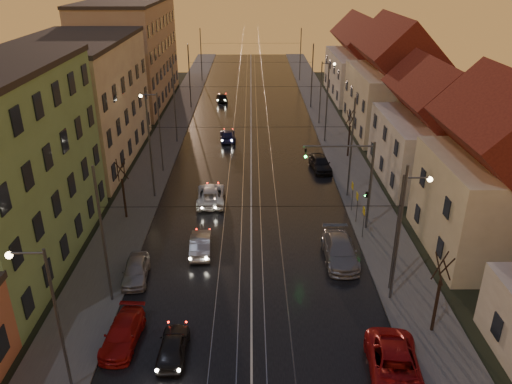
{
  "coord_description": "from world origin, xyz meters",
  "views": [
    {
      "loc": [
        0.04,
        -16.26,
        19.03
      ],
      "look_at": [
        0.38,
        18.74,
        2.91
      ],
      "focal_mm": 35.0,
      "sensor_mm": 36.0,
      "label": 1
    }
  ],
  "objects_px": {
    "driving_car_2": "(211,195)",
    "driving_car_3": "(228,135)",
    "parked_right_0": "(395,368)",
    "driving_car_1": "(201,244)",
    "street_lamp_2": "(156,125)",
    "parked_left_3": "(136,270)",
    "driving_car_0": "(173,346)",
    "parked_left_2": "(123,334)",
    "street_lamp_3": "(323,87)",
    "driving_car_4": "(222,97)",
    "street_lamp_0": "(49,309)",
    "street_lamp_1": "(403,223)",
    "traffic_light_mast": "(358,175)",
    "parked_right_2": "(320,163)",
    "parked_right_1": "(340,250)"
  },
  "relations": [
    {
      "from": "driving_car_2",
      "to": "driving_car_3",
      "type": "xyz_separation_m",
      "value": [
        0.77,
        16.69,
        -0.09
      ]
    },
    {
      "from": "parked_right_0",
      "to": "driving_car_1",
      "type": "bearing_deg",
      "value": 137.09
    },
    {
      "from": "street_lamp_2",
      "to": "parked_left_3",
      "type": "height_order",
      "value": "street_lamp_2"
    },
    {
      "from": "driving_car_0",
      "to": "parked_left_2",
      "type": "relative_size",
      "value": 0.86
    },
    {
      "from": "parked_right_0",
      "to": "street_lamp_3",
      "type": "bearing_deg",
      "value": 93.31
    },
    {
      "from": "street_lamp_3",
      "to": "parked_left_2",
      "type": "xyz_separation_m",
      "value": [
        -16.14,
        -40.72,
        -4.26
      ]
    },
    {
      "from": "street_lamp_2",
      "to": "driving_car_1",
      "type": "distance_m",
      "value": 16.74
    },
    {
      "from": "parked_right_0",
      "to": "parked_left_2",
      "type": "bearing_deg",
      "value": 174.59
    },
    {
      "from": "driving_car_3",
      "to": "driving_car_4",
      "type": "distance_m",
      "value": 18.24
    },
    {
      "from": "street_lamp_0",
      "to": "parked_right_0",
      "type": "relative_size",
      "value": 1.45
    },
    {
      "from": "parked_left_3",
      "to": "parked_right_0",
      "type": "relative_size",
      "value": 0.71
    },
    {
      "from": "street_lamp_0",
      "to": "parked_left_3",
      "type": "bearing_deg",
      "value": 80.92
    },
    {
      "from": "driving_car_3",
      "to": "street_lamp_0",
      "type": "bearing_deg",
      "value": 75.55
    },
    {
      "from": "street_lamp_3",
      "to": "driving_car_3",
      "type": "bearing_deg",
      "value": -151.99
    },
    {
      "from": "street_lamp_0",
      "to": "driving_car_4",
      "type": "relative_size",
      "value": 2.12
    },
    {
      "from": "street_lamp_1",
      "to": "driving_car_0",
      "type": "distance_m",
      "value": 15.05
    },
    {
      "from": "traffic_light_mast",
      "to": "parked_right_2",
      "type": "distance_m",
      "value": 12.96
    },
    {
      "from": "driving_car_1",
      "to": "parked_right_1",
      "type": "bearing_deg",
      "value": 170.12
    },
    {
      "from": "street_lamp_1",
      "to": "parked_left_3",
      "type": "relative_size",
      "value": 2.04
    },
    {
      "from": "parked_right_1",
      "to": "driving_car_4",
      "type": "bearing_deg",
      "value": 103.34
    },
    {
      "from": "traffic_light_mast",
      "to": "parked_left_2",
      "type": "xyz_separation_m",
      "value": [
        -15.02,
        -12.72,
        -3.98
      ]
    },
    {
      "from": "street_lamp_2",
      "to": "driving_car_4",
      "type": "distance_m",
      "value": 28.59
    },
    {
      "from": "street_lamp_0",
      "to": "street_lamp_2",
      "type": "relative_size",
      "value": 1.0
    },
    {
      "from": "driving_car_2",
      "to": "parked_left_3",
      "type": "distance_m",
      "value": 12.3
    },
    {
      "from": "traffic_light_mast",
      "to": "parked_left_2",
      "type": "bearing_deg",
      "value": -139.76
    },
    {
      "from": "street_lamp_3",
      "to": "driving_car_0",
      "type": "bearing_deg",
      "value": -107.62
    },
    {
      "from": "driving_car_2",
      "to": "parked_right_2",
      "type": "xyz_separation_m",
      "value": [
        10.45,
        7.31,
        0.04
      ]
    },
    {
      "from": "street_lamp_1",
      "to": "traffic_light_mast",
      "type": "distance_m",
      "value": 8.08
    },
    {
      "from": "driving_car_1",
      "to": "parked_left_3",
      "type": "relative_size",
      "value": 1.05
    },
    {
      "from": "street_lamp_1",
      "to": "driving_car_2",
      "type": "bearing_deg",
      "value": 134.1
    },
    {
      "from": "driving_car_2",
      "to": "parked_right_0",
      "type": "xyz_separation_m",
      "value": [
        10.63,
        -20.57,
        0.06
      ]
    },
    {
      "from": "street_lamp_3",
      "to": "driving_car_3",
      "type": "xyz_separation_m",
      "value": [
        -11.84,
        -6.3,
        -4.26
      ]
    },
    {
      "from": "driving_car_4",
      "to": "parked_left_2",
      "type": "relative_size",
      "value": 0.88
    },
    {
      "from": "parked_left_2",
      "to": "traffic_light_mast",
      "type": "bearing_deg",
      "value": 44.32
    },
    {
      "from": "street_lamp_1",
      "to": "traffic_light_mast",
      "type": "bearing_deg",
      "value": 97.91
    },
    {
      "from": "street_lamp_1",
      "to": "parked_left_2",
      "type": "distance_m",
      "value": 17.34
    },
    {
      "from": "traffic_light_mast",
      "to": "driving_car_0",
      "type": "bearing_deg",
      "value": -131.51
    },
    {
      "from": "parked_left_2",
      "to": "parked_left_3",
      "type": "relative_size",
      "value": 1.09
    },
    {
      "from": "driving_car_3",
      "to": "street_lamp_1",
      "type": "bearing_deg",
      "value": 106.87
    },
    {
      "from": "street_lamp_1",
      "to": "street_lamp_2",
      "type": "relative_size",
      "value": 1.0
    },
    {
      "from": "traffic_light_mast",
      "to": "parked_left_3",
      "type": "bearing_deg",
      "value": -157.1
    },
    {
      "from": "driving_car_1",
      "to": "driving_car_2",
      "type": "xyz_separation_m",
      "value": [
        0.13,
        8.27,
        0.03
      ]
    },
    {
      "from": "parked_right_0",
      "to": "street_lamp_0",
      "type": "bearing_deg",
      "value": -172.51
    },
    {
      "from": "street_lamp_3",
      "to": "street_lamp_1",
      "type": "bearing_deg",
      "value": -90.0
    },
    {
      "from": "street_lamp_0",
      "to": "traffic_light_mast",
      "type": "height_order",
      "value": "street_lamp_0"
    },
    {
      "from": "street_lamp_3",
      "to": "traffic_light_mast",
      "type": "height_order",
      "value": "street_lamp_3"
    },
    {
      "from": "driving_car_3",
      "to": "parked_right_2",
      "type": "bearing_deg",
      "value": 131.05
    },
    {
      "from": "driving_car_2",
      "to": "parked_right_1",
      "type": "relative_size",
      "value": 0.95
    },
    {
      "from": "street_lamp_3",
      "to": "parked_left_3",
      "type": "bearing_deg",
      "value": -115.78
    },
    {
      "from": "parked_left_3",
      "to": "parked_right_1",
      "type": "bearing_deg",
      "value": 4.78
    }
  ]
}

